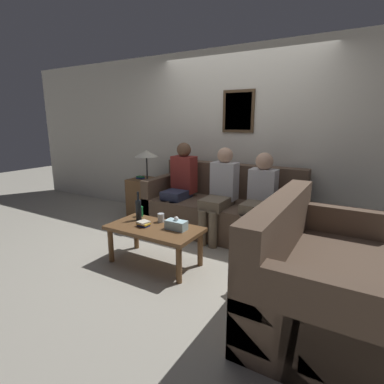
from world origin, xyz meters
name	(u,v)px	position (x,y,z in m)	size (l,w,h in m)	color
ground_plane	(205,245)	(0.00, 0.00, 0.00)	(16.00, 16.00, 0.00)	#ADA899
wall_back	(238,139)	(0.00, 1.03, 1.30)	(9.00, 0.08, 2.60)	silver
couch_main	(223,210)	(0.00, 0.55, 0.33)	(2.14, 0.92, 0.95)	brown
couch_side	(314,276)	(1.43, -0.77, 0.33)	(0.92, 1.69, 0.95)	brown
coffee_table	(154,232)	(-0.24, -0.73, 0.37)	(1.04, 0.55, 0.43)	brown
side_table_with_lamp	(145,195)	(-1.33, 0.45, 0.40)	(0.46, 0.44, 1.12)	brown
wine_bottle	(139,209)	(-0.54, -0.64, 0.56)	(0.07, 0.07, 0.34)	black
drinking_glass	(161,218)	(-0.27, -0.56, 0.48)	(0.08, 0.08, 0.10)	silver
book_stack	(143,224)	(-0.36, -0.78, 0.46)	(0.14, 0.14, 0.06)	navy
soda_can	(140,211)	(-0.62, -0.52, 0.50)	(0.07, 0.07, 0.12)	#197A38
tissue_box	(176,225)	(0.01, -0.68, 0.49)	(0.23, 0.12, 0.15)	silver
person_left	(180,182)	(-0.64, 0.42, 0.69)	(0.34, 0.58, 1.26)	#2D334C
person_middle	(220,190)	(0.04, 0.34, 0.67)	(0.34, 0.65, 1.22)	#756651
person_right	(260,195)	(0.57, 0.38, 0.66)	(0.34, 0.61, 1.18)	#756651
teddy_bear	(241,281)	(0.82, -0.81, 0.12)	(0.18, 0.18, 0.29)	tan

